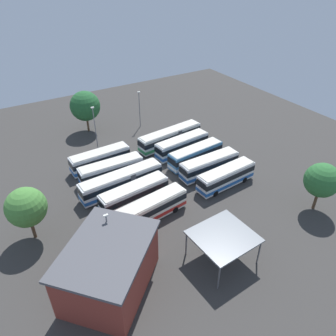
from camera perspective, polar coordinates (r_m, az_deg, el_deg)
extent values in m
plane|color=#383533|center=(55.61, -1.22, -1.40)|extent=(91.81, 91.81, 0.00)
cube|color=silver|center=(63.99, 0.38, 5.51)|extent=(13.87, 4.04, 2.93)
cube|color=beige|center=(63.28, 0.39, 6.74)|extent=(13.31, 3.78, 0.14)
cube|color=black|center=(63.77, 0.38, 5.88)|extent=(13.94, 4.09, 0.94)
cube|color=#2D8C4C|center=(64.38, 0.38, 4.87)|extent=(13.94, 4.09, 0.59)
cube|color=black|center=(60.26, -4.77, 4.10)|extent=(0.29, 2.11, 1.08)
cube|color=#47474C|center=(64.82, 1.43, 5.89)|extent=(1.18, 2.71, 2.81)
cylinder|color=black|center=(61.57, -2.06, 2.92)|extent=(1.03, 0.41, 1.00)
cylinder|color=black|center=(63.26, -3.32, 3.79)|extent=(1.03, 0.41, 1.00)
cylinder|color=black|center=(66.19, 3.92, 5.21)|extent=(1.03, 0.41, 1.00)
cylinder|color=black|center=(67.76, 2.60, 5.97)|extent=(1.03, 0.41, 1.00)
cube|color=silver|center=(61.19, 2.51, 4.07)|extent=(11.12, 3.58, 2.93)
cube|color=beige|center=(60.45, 2.54, 5.33)|extent=(10.66, 3.33, 0.14)
cube|color=black|center=(60.96, 2.52, 4.45)|extent=(11.17, 3.62, 0.94)
cube|color=#1E56A8|center=(61.59, 2.49, 3.40)|extent=(11.17, 3.62, 0.59)
cube|color=black|center=(58.04, -1.70, 2.96)|extent=(0.26, 2.11, 1.08)
cylinder|color=black|center=(59.22, 0.64, 1.59)|extent=(1.02, 0.39, 1.00)
cylinder|color=black|center=(60.84, -0.71, 2.54)|extent=(1.02, 0.39, 1.00)
cylinder|color=black|center=(62.98, 5.56, 3.53)|extent=(1.02, 0.39, 1.00)
cylinder|color=black|center=(64.51, 4.17, 4.39)|extent=(1.02, 0.39, 1.00)
cube|color=teal|center=(58.26, 4.92, 2.33)|extent=(10.90, 3.48, 2.93)
cube|color=beige|center=(57.48, 4.99, 3.63)|extent=(10.45, 3.24, 0.14)
cube|color=black|center=(58.02, 4.94, 2.72)|extent=(10.95, 3.52, 0.94)
cube|color=silver|center=(58.69, 4.88, 1.64)|extent=(10.95, 3.52, 0.59)
cube|color=black|center=(55.06, 0.69, 1.12)|extent=(0.24, 2.11, 1.08)
cylinder|color=black|center=(56.35, 3.06, -0.31)|extent=(1.02, 0.38, 1.00)
cylinder|color=black|center=(57.89, 1.59, 0.74)|extent=(1.02, 0.38, 1.00)
cylinder|color=black|center=(60.16, 8.00, 1.78)|extent=(1.02, 0.38, 1.00)
cylinder|color=black|center=(61.60, 6.50, 2.73)|extent=(1.02, 0.38, 1.00)
cube|color=silver|center=(55.64, 7.33, 0.50)|extent=(10.86, 2.71, 2.93)
cube|color=beige|center=(54.82, 7.44, 1.84)|extent=(10.43, 2.50, 0.14)
cube|color=black|center=(55.38, 7.36, 0.91)|extent=(10.92, 2.75, 0.94)
cube|color=#1E56A8|center=(56.08, 7.27, -0.20)|extent=(10.92, 2.75, 0.59)
cube|color=black|center=(52.53, 2.73, -0.69)|extent=(0.09, 2.11, 1.08)
cylinder|color=black|center=(53.82, 5.21, -2.25)|extent=(1.00, 0.31, 1.00)
cylinder|color=black|center=(55.36, 3.75, -1.03)|extent=(1.00, 0.31, 1.00)
cylinder|color=black|center=(57.51, 10.59, -0.13)|extent=(1.00, 0.31, 1.00)
cylinder|color=black|center=(58.95, 9.09, 0.95)|extent=(1.00, 0.31, 1.00)
cube|color=silver|center=(53.20, 10.25, -1.52)|extent=(10.63, 3.23, 2.93)
cube|color=beige|center=(52.34, 10.42, -0.14)|extent=(10.20, 3.00, 0.14)
cube|color=black|center=(52.93, 10.30, -1.10)|extent=(10.69, 3.28, 0.94)
cube|color=#1E56A8|center=(53.67, 10.16, -2.23)|extent=(10.69, 3.28, 0.59)
cube|color=black|center=(49.84, 5.95, -2.99)|extent=(0.19, 2.11, 1.08)
cylinder|color=black|center=(51.38, 8.40, -4.50)|extent=(1.02, 0.36, 1.00)
cylinder|color=black|center=(52.72, 6.68, -3.21)|extent=(1.02, 0.36, 1.00)
cylinder|color=black|center=(55.31, 13.40, -2.03)|extent=(1.02, 0.36, 1.00)
cylinder|color=black|center=(56.57, 11.68, -0.90)|extent=(1.02, 0.36, 1.00)
cube|color=silver|center=(58.06, -11.95, 1.53)|extent=(10.63, 2.94, 2.93)
cube|color=beige|center=(57.28, -12.13, 2.83)|extent=(10.20, 2.72, 0.14)
cube|color=black|center=(57.82, -12.00, 1.93)|extent=(10.68, 2.98, 0.94)
cube|color=#1E56A8|center=(58.49, -11.86, 0.85)|extent=(10.68, 2.98, 0.59)
cube|color=black|center=(56.49, -16.91, 0.42)|extent=(0.13, 2.11, 1.08)
cylinder|color=black|center=(56.94, -14.34, -1.05)|extent=(1.01, 0.33, 1.00)
cylinder|color=black|center=(58.86, -15.17, 0.05)|extent=(1.01, 0.33, 1.00)
cylinder|color=black|center=(58.80, -8.45, 0.93)|extent=(1.01, 0.33, 1.00)
cylinder|color=black|center=(60.66, -9.44, 1.93)|extent=(1.01, 0.33, 1.00)
cube|color=silver|center=(54.72, -10.04, -0.39)|extent=(10.78, 2.76, 2.93)
cube|color=beige|center=(53.89, -10.19, 0.96)|extent=(10.35, 2.55, 0.14)
cube|color=black|center=(54.47, -10.08, 0.02)|extent=(10.84, 2.80, 0.94)
cube|color=#1E56A8|center=(55.18, -9.95, -1.10)|extent=(10.84, 2.80, 0.59)
cube|color=black|center=(53.24, -15.45, -1.52)|extent=(0.10, 2.11, 1.08)
cylinder|color=black|center=(53.72, -12.71, -3.12)|extent=(1.00, 0.32, 1.00)
cylinder|color=black|center=(55.60, -13.53, -1.85)|extent=(1.00, 0.32, 1.00)
cylinder|color=black|center=(55.48, -6.28, -1.09)|extent=(1.00, 0.32, 1.00)
cylinder|color=black|center=(57.30, -7.28, 0.07)|extent=(1.00, 0.32, 1.00)
cube|color=silver|center=(51.79, -8.26, -2.38)|extent=(13.79, 3.30, 2.93)
cube|color=beige|center=(50.92, -8.40, -0.98)|extent=(13.23, 3.07, 0.14)
cube|color=black|center=(51.52, -8.30, -1.96)|extent=(13.86, 3.35, 0.94)
cube|color=#1E56A8|center=(52.27, -8.19, -3.11)|extent=(13.86, 3.35, 0.59)
cube|color=black|center=(49.58, -15.35, -4.42)|extent=(0.17, 2.11, 1.08)
cube|color=#47474C|center=(52.32, -6.80, -1.84)|extent=(1.04, 2.67, 2.81)
cylinder|color=black|center=(50.42, -11.80, -5.77)|extent=(1.01, 0.35, 1.00)
cylinder|color=black|center=(52.19, -12.88, -4.38)|extent=(1.01, 0.35, 1.00)
cylinder|color=black|center=(53.25, -3.52, -2.60)|extent=(1.01, 0.35, 1.00)
cylinder|color=black|center=(54.93, -4.82, -1.39)|extent=(1.01, 0.35, 1.00)
cube|color=silver|center=(48.91, -6.01, -4.65)|extent=(11.09, 3.58, 2.93)
cube|color=beige|center=(47.98, -6.11, -3.22)|extent=(10.63, 3.33, 0.14)
cube|color=black|center=(48.62, -6.04, -4.22)|extent=(11.14, 3.62, 0.94)
cube|color=#1E56A8|center=(49.42, -5.95, -5.40)|extent=(11.14, 3.62, 0.59)
cube|color=black|center=(46.73, -11.78, -6.52)|extent=(0.26, 2.11, 1.08)
cylinder|color=black|center=(47.71, -8.64, -8.03)|extent=(1.02, 0.39, 1.00)
cylinder|color=black|center=(49.35, -10.00, -6.53)|extent=(1.02, 0.39, 1.00)
cylinder|color=black|center=(50.29, -1.93, -5.05)|extent=(1.02, 0.39, 1.00)
cylinder|color=black|center=(51.86, -3.44, -3.73)|extent=(1.02, 0.39, 1.00)
cube|color=silver|center=(46.19, -2.96, -7.18)|extent=(11.20, 3.88, 2.93)
cube|color=beige|center=(45.20, -3.02, -5.71)|extent=(10.74, 3.62, 0.14)
cube|color=black|center=(45.88, -2.98, -6.74)|extent=(11.25, 3.92, 0.94)
cube|color=red|center=(46.73, -2.93, -7.94)|extent=(11.25, 3.92, 0.59)
cube|color=black|center=(43.73, -8.91, -9.46)|extent=(0.31, 2.11, 1.08)
cylinder|color=black|center=(44.96, -5.59, -10.91)|extent=(1.03, 0.42, 1.00)
cylinder|color=black|center=(46.45, -7.23, -9.26)|extent=(1.03, 0.42, 1.00)
cylinder|color=black|center=(47.85, 1.25, -7.41)|extent=(1.03, 0.42, 1.00)
cylinder|color=black|center=(49.26, -0.51, -5.99)|extent=(1.03, 0.42, 1.00)
cube|color=maroon|center=(37.74, -10.41, -17.19)|extent=(13.22, 13.02, 5.98)
cube|color=#4C4C51|center=(35.36, -10.94, -13.93)|extent=(14.01, 13.80, 0.36)
cube|color=black|center=(42.24, -6.99, -13.55)|extent=(1.25, 1.38, 2.20)
cube|color=slate|center=(39.76, 9.85, -11.86)|extent=(7.41, 7.02, 0.20)
cylinder|color=#59595B|center=(38.29, 9.03, -18.62)|extent=(0.20, 0.20, 3.78)
cylinder|color=#59595B|center=(41.17, 3.25, -13.27)|extent=(0.20, 0.20, 3.78)
cylinder|color=#59595B|center=(41.68, 15.85, -14.17)|extent=(0.20, 0.20, 3.78)
cylinder|color=#59595B|center=(44.34, 10.03, -9.64)|extent=(0.20, 0.20, 3.78)
cylinder|color=slate|center=(40.04, -10.43, -12.25)|extent=(0.16, 0.16, 7.07)
cube|color=silver|center=(37.50, -11.00, -8.28)|extent=(0.56, 0.28, 0.20)
cylinder|color=slate|center=(61.84, -12.73, 6.43)|extent=(0.16, 0.16, 8.99)
cube|color=silver|center=(59.91, -13.29, 10.41)|extent=(0.56, 0.28, 0.20)
cylinder|color=slate|center=(70.98, -5.07, 10.22)|extent=(0.16, 0.16, 7.75)
cube|color=silver|center=(69.48, -5.24, 13.29)|extent=(0.56, 0.28, 0.20)
cylinder|color=brown|center=(52.67, 24.72, -5.22)|extent=(0.44, 0.44, 3.08)
sphere|color=#2D6B33|center=(50.64, 25.68, -1.97)|extent=(5.02, 5.02, 5.02)
cylinder|color=brown|center=(47.05, -22.85, -9.90)|extent=(0.44, 0.44, 3.06)
sphere|color=#478438|center=(44.72, -23.89, -6.38)|extent=(5.20, 5.20, 5.20)
cylinder|color=brown|center=(71.78, -14.04, 7.55)|extent=(0.44, 0.44, 3.08)
sphere|color=#235B2D|center=(70.11, -14.51, 10.62)|extent=(6.24, 6.24, 6.24)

